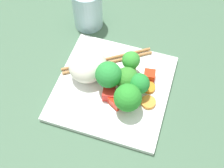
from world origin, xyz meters
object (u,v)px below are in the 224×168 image
drinking_glass (88,8)px  chopstick_pair (107,61)px  rice_mound (88,66)px  carrot_slice_1 (148,102)px  broccoli_floret_1 (109,75)px  square_plate (113,88)px

drinking_glass → chopstick_pair: bearing=-50.9°
rice_mound → chopstick_pair: 6.06cm
carrot_slice_1 → rice_mound: bearing=169.1°
carrot_slice_1 → chopstick_pair: size_ratio=0.17×
carrot_slice_1 → drinking_glass: (-20.39, 18.14, 3.47)cm
carrot_slice_1 → drinking_glass: bearing=138.3°
broccoli_floret_1 → square_plate: bearing=42.3°
carrot_slice_1 → chopstick_pair: 13.75cm
rice_mound → chopstick_pair: (2.68, 4.61, -2.88)cm
broccoli_floret_1 → chopstick_pair: broccoli_floret_1 is taller
square_plate → chopstick_pair: 6.75cm
broccoli_floret_1 → drinking_glass: 20.67cm
chopstick_pair → carrot_slice_1: bearing=112.2°
carrot_slice_1 → drinking_glass: 27.51cm
chopstick_pair → square_plate: bearing=84.5°
square_plate → carrot_slice_1: 8.48cm
square_plate → chopstick_pair: chopstick_pair is taller
chopstick_pair → drinking_glass: (-8.77, 10.78, 3.53)cm
rice_mound → carrot_slice_1: (14.30, -2.75, -2.82)cm
rice_mound → broccoli_floret_1: (5.31, -1.83, 1.64)cm
chopstick_pair → broccoli_floret_1: bearing=76.8°
square_plate → rice_mound: 7.23cm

